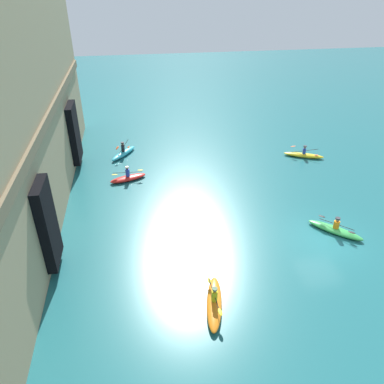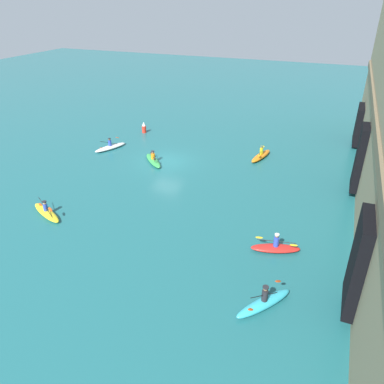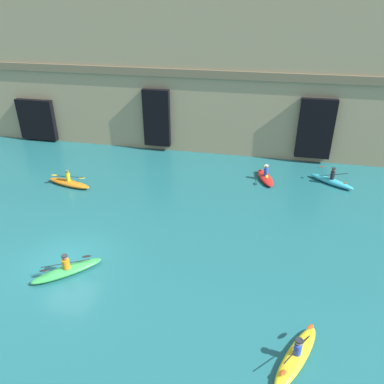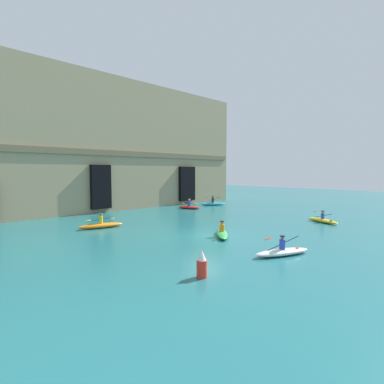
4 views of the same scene
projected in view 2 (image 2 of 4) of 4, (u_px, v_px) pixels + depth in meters
ground_plane at (166, 161)px, 33.04m from camera, size 120.00×120.00×0.00m
kayak_white at (110, 147)px, 35.57m from camera, size 3.38×2.00×1.08m
kayak_orange at (261, 156)px, 33.63m from camera, size 3.53×1.46×1.17m
kayak_red at (275, 248)px, 21.45m from camera, size 1.69×2.93×1.15m
kayak_yellow at (46, 212)px, 24.97m from camera, size 2.03×3.31×1.03m
kayak_green at (153, 160)px, 32.73m from camera, size 2.92×2.87×1.08m
kayak_cyan at (264, 303)px, 17.59m from camera, size 3.03×2.41×1.23m
marker_buoy at (144, 128)px, 39.64m from camera, size 0.44×0.44×1.18m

